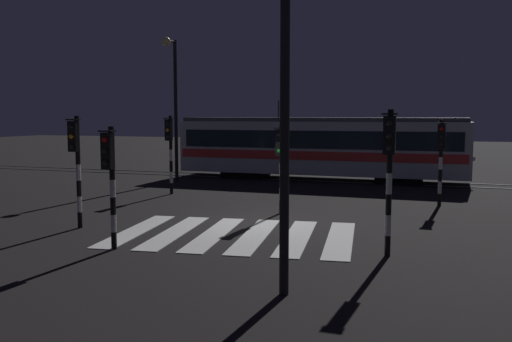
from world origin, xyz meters
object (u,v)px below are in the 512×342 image
Objects in this scene: traffic_light_corner_near_left at (76,155)px; street_lamp_near_kerb at (281,64)px; traffic_light_corner_far_left at (170,143)px; traffic_light_corner_far_right at (441,150)px; traffic_light_corner_near_right at (389,160)px; street_lamp_trackside_left at (173,92)px; traffic_light_kerb_mid_left at (110,169)px; tram at (319,147)px; traffic_light_median_centre at (281,155)px.

street_lamp_near_kerb reaches higher than traffic_light_corner_near_left.
traffic_light_corner_far_left reaches higher than traffic_light_corner_far_right.
street_lamp_trackside_left is at bearing 135.30° from traffic_light_corner_near_right.
street_lamp_trackside_left is (-5.27, 13.35, 2.50)m from traffic_light_kerb_mid_left.
street_lamp_trackside_left is (-12.89, 3.56, 2.43)m from traffic_light_corner_far_right.
tram is (3.97, 14.67, -0.47)m from traffic_light_corner_near_left.
traffic_light_corner_far_right is (7.61, 9.79, 0.07)m from traffic_light_kerb_mid_left.
traffic_light_corner_near_right is at bearing 67.77° from street_lamp_near_kerb.
traffic_light_corner_near_right reaches higher than traffic_light_median_centre.
street_lamp_near_kerb is (-1.53, -3.75, 1.96)m from traffic_light_corner_near_right.
traffic_light_median_centre is at bearing -84.41° from tram.
street_lamp_trackside_left reaches higher than traffic_light_corner_near_right.
traffic_light_corner_near_left reaches higher than traffic_light_corner_far_left.
traffic_light_corner_far_left is (-3.32, 9.27, 0.17)m from traffic_light_kerb_mid_left.
tram reaches higher than traffic_light_kerb_mid_left.
traffic_light_corner_far_left reaches higher than traffic_light_median_centre.
street_lamp_near_kerb is (2.58, -8.52, 2.27)m from traffic_light_median_centre.
traffic_light_corner_near_right is 4.50m from street_lamp_near_kerb.
traffic_light_corner_near_left is (0.83, -7.32, 0.00)m from traffic_light_corner_far_left.
street_lamp_near_kerb is at bearing -79.19° from tram.
traffic_light_corner_far_right is at bearing 77.95° from street_lamp_near_kerb.
traffic_light_corner_near_left is 0.47× the size of street_lamp_trackside_left.
traffic_light_corner_far_left is at bearing 96.43° from traffic_light_corner_near_left.
traffic_light_kerb_mid_left is 0.97× the size of traffic_light_corner_far_right.
street_lamp_trackside_left is (-1.96, 4.08, 2.33)m from traffic_light_corner_far_left.
traffic_light_corner_near_right reaches higher than traffic_light_corner_far_left.
traffic_light_median_centre is 0.20× the size of tram.
traffic_light_median_centre is 6.17m from traffic_light_corner_far_right.
traffic_light_corner_near_left is at bearing 142.01° from traffic_light_kerb_mid_left.
traffic_light_median_centre is 6.66m from traffic_light_corner_near_left.
traffic_light_corner_far_right is 0.21× the size of tram.
street_lamp_trackside_left is 8.01m from tram.
traffic_light_kerb_mid_left is 1.01× the size of traffic_light_median_centre.
traffic_light_corner_far_right is 0.48× the size of street_lamp_near_kerb.
traffic_light_corner_near_right is at bearing -2.17° from traffic_light_corner_near_left.
traffic_light_corner_far_right is at bearing 33.71° from traffic_light_median_centre.
tram reaches higher than traffic_light_corner_far_left.
street_lamp_near_kerb is at bearing -112.23° from traffic_light_corner_near_right.
traffic_light_median_centre is at bearing -26.56° from traffic_light_corner_far_left.
traffic_light_kerb_mid_left is at bearing -37.99° from traffic_light_corner_near_left.
traffic_light_kerb_mid_left is 14.57m from street_lamp_trackside_left.
traffic_light_corner_far_right reaches higher than traffic_light_median_centre.
traffic_light_median_centre is (2.48, 6.37, -0.03)m from traffic_light_kerb_mid_left.
street_lamp_near_kerb is at bearing -73.14° from traffic_light_median_centre.
traffic_light_corner_far_right is (10.93, 0.52, -0.10)m from traffic_light_corner_far_left.
traffic_light_kerb_mid_left is 6.84m from traffic_light_median_centre.
traffic_light_corner_near_right is at bearing 13.64° from traffic_light_kerb_mid_left.
traffic_light_corner_near_right is 16.85m from street_lamp_trackside_left.
tram reaches higher than traffic_light_corner_near_right.
traffic_light_corner_near_left reaches higher than traffic_light_median_centre.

